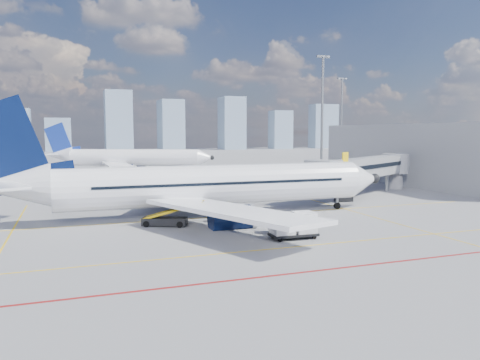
% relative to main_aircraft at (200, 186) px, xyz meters
% --- Properties ---
extents(ground, '(420.00, 420.00, 0.00)m').
position_rel_main_aircraft_xyz_m(ground, '(2.76, -8.37, -3.22)').
color(ground, gray).
rests_on(ground, ground).
extents(apron_markings, '(90.00, 35.12, 0.01)m').
position_rel_main_aircraft_xyz_m(apron_markings, '(2.18, -12.28, -3.21)').
color(apron_markings, yellow).
rests_on(apron_markings, ground).
extents(jet_bridge, '(23.55, 15.78, 6.30)m').
position_rel_main_aircraft_xyz_m(jet_bridge, '(26.27, 8.54, 0.52)').
color(jet_bridge, '#989AA0').
rests_on(jet_bridge, ground).
extents(terminal_block, '(10.00, 42.00, 10.00)m').
position_rel_main_aircraft_xyz_m(terminal_block, '(42.71, 17.63, 1.78)').
color(terminal_block, '#989AA0').
rests_on(terminal_block, ground).
extents(floodlight_mast_ne, '(3.20, 0.61, 25.45)m').
position_rel_main_aircraft_xyz_m(floodlight_mast_ne, '(40.76, 46.63, 10.37)').
color(floodlight_mast_ne, slate).
rests_on(floodlight_mast_ne, ground).
extents(floodlight_mast_far, '(3.20, 0.61, 25.45)m').
position_rel_main_aircraft_xyz_m(floodlight_mast_far, '(67.76, 81.63, 10.37)').
color(floodlight_mast_far, slate).
rests_on(floodlight_mast_far, ground).
extents(distant_skyline, '(248.00, 15.58, 28.13)m').
position_rel_main_aircraft_xyz_m(distant_skyline, '(-1.41, 181.63, 7.79)').
color(distant_skyline, '#768BA3').
rests_on(distant_skyline, ground).
extents(main_aircraft, '(42.31, 36.87, 12.33)m').
position_rel_main_aircraft_xyz_m(main_aircraft, '(0.00, 0.00, 0.00)').
color(main_aircraft, white).
rests_on(main_aircraft, ground).
extents(second_aircraft, '(34.81, 29.43, 10.78)m').
position_rel_main_aircraft_xyz_m(second_aircraft, '(-0.61, 56.46, 0.01)').
color(second_aircraft, white).
rests_on(second_aircraft, ground).
extents(baggage_tug, '(2.74, 2.14, 1.69)m').
position_rel_main_aircraft_xyz_m(baggage_tug, '(4.60, -9.65, -2.41)').
color(baggage_tug, white).
rests_on(baggage_tug, ground).
extents(cargo_dolly, '(3.93, 1.84, 2.13)m').
position_rel_main_aircraft_xyz_m(cargo_dolly, '(4.68, -11.82, -2.05)').
color(cargo_dolly, black).
rests_on(cargo_dolly, ground).
extents(belt_loader, '(5.79, 3.53, 2.38)m').
position_rel_main_aircraft_xyz_m(belt_loader, '(-4.06, -3.17, -2.60)').
color(belt_loader, black).
rests_on(belt_loader, ground).
extents(ramp_worker, '(0.80, 0.85, 1.95)m').
position_rel_main_aircraft_xyz_m(ramp_worker, '(5.70, -11.00, -2.24)').
color(ramp_worker, yellow).
rests_on(ramp_worker, ground).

